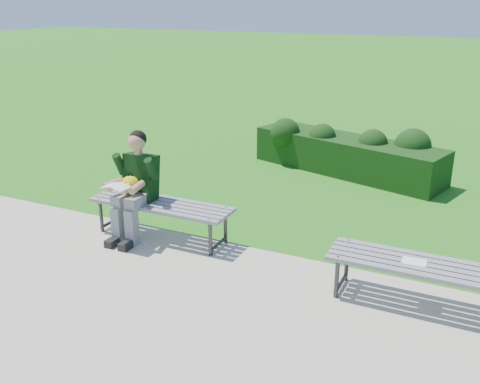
% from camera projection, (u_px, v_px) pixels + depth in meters
% --- Properties ---
extents(ground, '(80.00, 80.00, 0.00)m').
position_uv_depth(ground, '(268.00, 252.00, 6.27)').
color(ground, '#1C7918').
rests_on(ground, ground).
extents(walkway, '(30.00, 3.50, 0.02)m').
position_uv_depth(walkway, '(193.00, 330.00, 4.78)').
color(walkway, '#ACA78F').
rests_on(walkway, ground).
extents(hedge, '(3.40, 1.74, 0.86)m').
position_uv_depth(hedge, '(348.00, 152.00, 9.03)').
color(hedge, '#19430F').
rests_on(hedge, ground).
extents(bench_left, '(1.80, 0.50, 0.46)m').
position_uv_depth(bench_left, '(161.00, 207.00, 6.50)').
color(bench_left, gray).
rests_on(bench_left, walkway).
extents(bench_right, '(1.80, 0.50, 0.46)m').
position_uv_depth(bench_right, '(425.00, 269.00, 5.01)').
color(bench_right, gray).
rests_on(bench_right, walkway).
extents(seated_boy, '(0.56, 0.76, 1.31)m').
position_uv_depth(seated_boy, '(135.00, 183.00, 6.44)').
color(seated_boy, gray).
rests_on(seated_boy, walkway).
extents(paper_sheet, '(0.23, 0.17, 0.01)m').
position_uv_depth(paper_sheet, '(414.00, 262.00, 5.03)').
color(paper_sheet, white).
rests_on(paper_sheet, bench_right).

